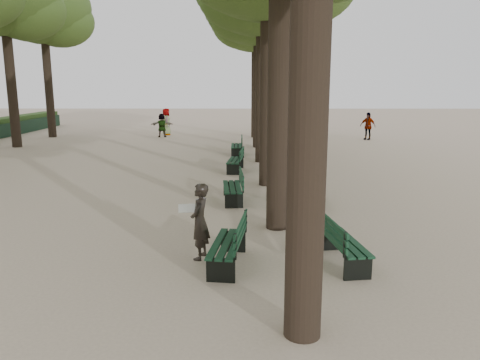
{
  "coord_description": "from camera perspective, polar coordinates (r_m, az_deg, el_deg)",
  "views": [
    {
      "loc": [
        0.66,
        -8.03,
        3.47
      ],
      "look_at": [
        0.6,
        3.0,
        1.2
      ],
      "focal_mm": 35.0,
      "sensor_mm": 36.0,
      "label": 1
    }
  ],
  "objects": [
    {
      "name": "pedestrian_e",
      "position": [
        31.64,
        -9.5,
        6.6
      ],
      "size": [
        1.49,
        0.57,
        1.57
      ],
      "primitive_type": "imported",
      "rotation": [
        0.0,
        0.0,
        3.32
      ],
      "color": "#262628",
      "rests_on": "ground"
    },
    {
      "name": "bench_right_2",
      "position": [
        18.95,
        6.28,
        1.84
      ],
      "size": [
        0.65,
        1.82,
        0.92
      ],
      "color": "black",
      "rests_on": "ground"
    },
    {
      "name": "bench_right_1",
      "position": [
        13.84,
        8.51,
        -1.86
      ],
      "size": [
        0.72,
        1.84,
        0.92
      ],
      "color": "black",
      "rests_on": "ground"
    },
    {
      "name": "tree_far_5",
      "position": [
        33.83,
        -22.95,
        18.7
      ],
      "size": [
        6.0,
        6.0,
        10.45
      ],
      "color": "#33261C",
      "rests_on": "ground"
    },
    {
      "name": "bench_left_0",
      "position": [
        9.15,
        -1.56,
        -8.82
      ],
      "size": [
        0.79,
        1.86,
        0.92
      ],
      "color": "black",
      "rests_on": "ground"
    },
    {
      "name": "pedestrian_b",
      "position": [
        32.58,
        8.47,
        7.02
      ],
      "size": [
        0.43,
        1.21,
        1.84
      ],
      "primitive_type": "imported",
      "rotation": [
        0.0,
        0.0,
        4.66
      ],
      "color": "#262628",
      "rests_on": "ground"
    },
    {
      "name": "bench_left_2",
      "position": [
        18.9,
        -0.59,
        1.89
      ],
      "size": [
        0.74,
        1.85,
        0.92
      ],
      "color": "black",
      "rests_on": "ground"
    },
    {
      "name": "ground",
      "position": [
        8.77,
        -4.11,
        -11.71
      ],
      "size": [
        120.0,
        120.0,
        0.0
      ],
      "primitive_type": "plane",
      "color": "#BCA88E",
      "rests_on": "ground"
    },
    {
      "name": "tree_central_4",
      "position": [
        26.37,
        2.27,
        20.74
      ],
      "size": [
        6.0,
        6.0,
        9.95
      ],
      "color": "#33261C",
      "rests_on": "ground"
    },
    {
      "name": "pedestrian_c",
      "position": [
        30.76,
        15.31,
        6.36
      ],
      "size": [
        1.01,
        0.89,
        1.73
      ],
      "primitive_type": "imported",
      "rotation": [
        0.0,
        0.0,
        5.63
      ],
      "color": "#262628",
      "rests_on": "ground"
    },
    {
      "name": "bench_left_1",
      "position": [
        14.03,
        -0.9,
        -1.54
      ],
      "size": [
        0.68,
        1.83,
        0.92
      ],
      "color": "black",
      "rests_on": "ground"
    },
    {
      "name": "bench_right_0",
      "position": [
        9.46,
        12.47,
        -8.4
      ],
      "size": [
        0.81,
        1.86,
        0.92
      ],
      "color": "black",
      "rests_on": "ground"
    },
    {
      "name": "bench_left_3",
      "position": [
        23.43,
        -0.42,
        3.78
      ],
      "size": [
        0.58,
        1.8,
        0.92
      ],
      "color": "black",
      "rests_on": "ground"
    },
    {
      "name": "tree_central_5",
      "position": [
        31.32,
        1.95,
        19.29
      ],
      "size": [
        6.0,
        6.0,
        9.95
      ],
      "color": "#33261C",
      "rests_on": "ground"
    },
    {
      "name": "bench_right_3",
      "position": [
        23.66,
        5.1,
        3.82
      ],
      "size": [
        0.67,
        1.83,
        0.92
      ],
      "color": "black",
      "rests_on": "ground"
    },
    {
      "name": "man_with_map",
      "position": [
        9.4,
        -4.93,
        -5.06
      ],
      "size": [
        0.65,
        0.67,
        1.55
      ],
      "color": "black",
      "rests_on": "ground"
    },
    {
      "name": "pedestrian_d",
      "position": [
        32.9,
        -8.96,
        7.03
      ],
      "size": [
        0.56,
        0.95,
        1.83
      ],
      "primitive_type": "imported",
      "rotation": [
        0.0,
        0.0,
        1.8
      ],
      "color": "#262628",
      "rests_on": "ground"
    }
  ]
}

